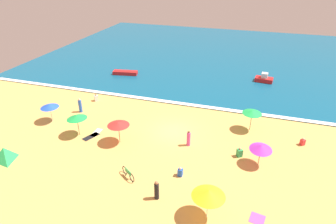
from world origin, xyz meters
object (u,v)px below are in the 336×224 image
Objects in this scene: parked_bicycle at (128,173)px; beachgoer_1 at (157,190)px; beach_umbrella_1 at (49,106)px; beach_umbrella_5 at (252,112)px; beach_umbrella_0 at (77,117)px; small_boat_1 at (125,73)px; beachgoer_3 at (189,139)px; beachgoer_5 at (96,98)px; beachgoer_6 at (303,142)px; beachgoer_2 at (240,153)px; beachgoer_4 at (180,172)px; beach_tent at (5,153)px; beachgoer_0 at (80,106)px; small_boat_0 at (264,79)px; beach_umbrella_2 at (118,124)px; beach_umbrella_3 at (209,193)px; beach_umbrella_4 at (261,147)px.

parked_bicycle is 0.96× the size of beachgoer_1.
beach_umbrella_1 is 20.96m from beach_umbrella_5.
beach_umbrella_0 reaches higher than small_boat_1.
beachgoer_3 is 14.47m from beachgoer_5.
beachgoer_6 reaches higher than parked_bicycle.
beachgoer_2 is 6.58m from beachgoer_6.
beachgoer_2 is 1.01× the size of beachgoer_5.
parked_bicycle is at bearing -159.88° from beachgoer_4.
beachgoer_2 is at bearing 18.35° from beach_tent.
beachgoer_0 is at bearing 58.18° from beach_umbrella_1.
beachgoer_3 is 20.47m from small_boat_1.
beachgoer_2 is 1.08× the size of beachgoer_4.
beachgoer_4 is at bearing 8.92° from beach_tent.
beachgoer_1 is at bearing -27.02° from parked_bicycle.
beach_umbrella_1 reaches higher than beachgoer_0.
beachgoer_4 is (-4.90, -9.09, -1.65)m from beach_umbrella_5.
beachgoer_6 is at bearing -75.92° from small_boat_0.
beachgoer_2 reaches higher than beachgoer_4.
beach_umbrella_2 is at bearing -47.56° from beachgoer_5.
beachgoer_1 is 15.15m from beachgoer_6.
beachgoer_1 reaches higher than beachgoer_2.
beachgoer_2 is (5.27, 7.03, -0.36)m from beachgoer_1.
parked_bicycle is 0.40× the size of small_boat_1.
parked_bicycle is 0.60× the size of small_boat_0.
beachgoer_3 is at bearing 24.72° from beach_tent.
beach_umbrella_5 reaches higher than small_boat_1.
beach_umbrella_3 is 1.81× the size of beachgoer_0.
beachgoer_3 is at bearing 85.81° from beachgoer_1.
beach_umbrella_4 is 0.82× the size of small_boat_0.
beachgoer_2 is at bearing -1.03° from beach_umbrella_1.
beachgoer_6 is at bearing 33.73° from parked_bicycle.
small_boat_1 is (-14.02, 19.72, -0.00)m from beachgoer_4.
beach_umbrella_5 is at bearing 61.68° from beachgoer_4.
beach_umbrella_4 is 2.69× the size of beachgoer_6.
small_boat_1 is (-2.81, 16.78, -1.65)m from beach_umbrella_0.
small_boat_0 reaches higher than beachgoer_2.
beach_umbrella_1 is at bearing -167.21° from beach_umbrella_5.
beachgoer_1 is 1.72× the size of beachgoer_2.
parked_bicycle is 1.68× the size of beachgoer_5.
beach_umbrella_3 is 7.92m from beachgoer_2.
beach_umbrella_1 is 15.42m from small_boat_1.
beach_umbrella_3 is 1.19× the size of beach_umbrella_5.
beachgoer_6 is (9.79, 7.72, -0.04)m from beachgoer_4.
small_boat_1 is at bearing 84.33° from beach_umbrella_1.
parked_bicycle is at bearing 4.83° from beach_tent.
beach_umbrella_4 is 2.26× the size of beachgoer_2.
beach_umbrella_2 is at bearing 123.29° from parked_bicycle.
beach_umbrella_3 reaches higher than small_boat_0.
beach_umbrella_4 reaches higher than beachgoer_4.
beachgoer_4 is 23.77m from small_boat_0.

